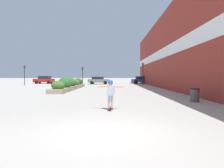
{
  "coord_description": "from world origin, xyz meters",
  "views": [
    {
      "loc": [
        0.27,
        -5.48,
        1.58
      ],
      "look_at": [
        0.04,
        9.25,
        0.99
      ],
      "focal_mm": 32.0,
      "sensor_mm": 36.0,
      "label": 1
    }
  ],
  "objects_px": {
    "car_leftmost": "(142,80)",
    "car_center_left": "(44,80)",
    "skateboarder": "(111,91)",
    "car_rightmost": "(183,80)",
    "trash_bin": "(195,95)",
    "skateboard": "(111,109)",
    "traffic_light_left": "(83,73)",
    "traffic_light_far_left": "(24,72)",
    "car_center_right": "(99,80)",
    "traffic_light_right": "(143,70)"
  },
  "relations": [
    {
      "from": "trash_bin",
      "to": "traffic_light_right",
      "type": "bearing_deg",
      "value": 90.22
    },
    {
      "from": "car_rightmost",
      "to": "traffic_light_left",
      "type": "height_order",
      "value": "traffic_light_left"
    },
    {
      "from": "trash_bin",
      "to": "car_rightmost",
      "type": "relative_size",
      "value": 0.2
    },
    {
      "from": "traffic_light_far_left",
      "to": "car_center_right",
      "type": "bearing_deg",
      "value": 17.41
    },
    {
      "from": "skateboard",
      "to": "skateboarder",
      "type": "relative_size",
      "value": 0.57
    },
    {
      "from": "car_leftmost",
      "to": "traffic_light_far_left",
      "type": "xyz_separation_m",
      "value": [
        -21.41,
        -6.69,
        1.52
      ]
    },
    {
      "from": "skateboarder",
      "to": "trash_bin",
      "type": "bearing_deg",
      "value": 38.13
    },
    {
      "from": "car_rightmost",
      "to": "traffic_light_left",
      "type": "distance_m",
      "value": 21.58
    },
    {
      "from": "skateboard",
      "to": "car_rightmost",
      "type": "relative_size",
      "value": 0.18
    },
    {
      "from": "skateboard",
      "to": "traffic_light_far_left",
      "type": "height_order",
      "value": "traffic_light_far_left"
    },
    {
      "from": "traffic_light_right",
      "to": "traffic_light_far_left",
      "type": "bearing_deg",
      "value": 179.62
    },
    {
      "from": "car_rightmost",
      "to": "car_center_left",
      "type": "bearing_deg",
      "value": -86.54
    },
    {
      "from": "trash_bin",
      "to": "car_center_right",
      "type": "distance_m",
      "value": 27.47
    },
    {
      "from": "trash_bin",
      "to": "car_leftmost",
      "type": "relative_size",
      "value": 0.18
    },
    {
      "from": "skateboard",
      "to": "car_leftmost",
      "type": "bearing_deg",
      "value": 87.34
    },
    {
      "from": "skateboarder",
      "to": "car_rightmost",
      "type": "bearing_deg",
      "value": 73.95
    },
    {
      "from": "skateboarder",
      "to": "traffic_light_left",
      "type": "relative_size",
      "value": 0.41
    },
    {
      "from": "traffic_light_far_left",
      "to": "traffic_light_left",
      "type": "bearing_deg",
      "value": 1.89
    },
    {
      "from": "car_center_right",
      "to": "car_rightmost",
      "type": "relative_size",
      "value": 1.0
    },
    {
      "from": "skateboarder",
      "to": "traffic_light_left",
      "type": "xyz_separation_m",
      "value": [
        -5.49,
        25.63,
        1.3
      ]
    },
    {
      "from": "skateboard",
      "to": "traffic_light_left",
      "type": "bearing_deg",
      "value": 109.75
    },
    {
      "from": "car_leftmost",
      "to": "skateboarder",
      "type": "bearing_deg",
      "value": -10.33
    },
    {
      "from": "skateboarder",
      "to": "car_leftmost",
      "type": "relative_size",
      "value": 0.29
    },
    {
      "from": "skateboarder",
      "to": "trash_bin",
      "type": "height_order",
      "value": "skateboarder"
    },
    {
      "from": "car_center_right",
      "to": "traffic_light_right",
      "type": "distance_m",
      "value": 9.13
    },
    {
      "from": "car_leftmost",
      "to": "traffic_light_right",
      "type": "xyz_separation_m",
      "value": [
        -0.83,
        -6.83,
        1.77
      ]
    },
    {
      "from": "car_center_right",
      "to": "car_leftmost",
      "type": "bearing_deg",
      "value": 107.28
    },
    {
      "from": "car_center_left",
      "to": "car_center_right",
      "type": "bearing_deg",
      "value": -101.43
    },
    {
      "from": "car_leftmost",
      "to": "car_center_left",
      "type": "bearing_deg",
      "value": -88.78
    },
    {
      "from": "trash_bin",
      "to": "car_leftmost",
      "type": "xyz_separation_m",
      "value": [
        0.75,
        29.0,
        0.39
      ]
    },
    {
      "from": "skateboard",
      "to": "car_leftmost",
      "type": "distance_m",
      "value": 32.53
    },
    {
      "from": "car_center_left",
      "to": "skateboard",
      "type": "bearing_deg",
      "value": -155.52
    },
    {
      "from": "skateboarder",
      "to": "traffic_light_left",
      "type": "distance_m",
      "value": 26.24
    },
    {
      "from": "skateboard",
      "to": "trash_bin",
      "type": "bearing_deg",
      "value": 38.13
    },
    {
      "from": "car_rightmost",
      "to": "trash_bin",
      "type": "bearing_deg",
      "value": -17.5
    },
    {
      "from": "car_center_left",
      "to": "traffic_light_right",
      "type": "bearing_deg",
      "value": -108.29
    },
    {
      "from": "skateboarder",
      "to": "car_rightmost",
      "type": "height_order",
      "value": "car_rightmost"
    },
    {
      "from": "car_center_right",
      "to": "car_rightmost",
      "type": "xyz_separation_m",
      "value": [
        17.61,
        4.06,
        0.05
      ]
    },
    {
      "from": "traffic_light_left",
      "to": "skateboarder",
      "type": "bearing_deg",
      "value": -77.92
    },
    {
      "from": "traffic_light_right",
      "to": "skateboard",
      "type": "bearing_deg",
      "value": -101.23
    },
    {
      "from": "skateboard",
      "to": "trash_bin",
      "type": "relative_size",
      "value": 0.91
    },
    {
      "from": "skateboard",
      "to": "car_center_right",
      "type": "bearing_deg",
      "value": 103.46
    },
    {
      "from": "traffic_light_right",
      "to": "car_center_right",
      "type": "bearing_deg",
      "value": 152.79
    },
    {
      "from": "car_center_right",
      "to": "skateboarder",
      "type": "bearing_deg",
      "value": 5.79
    },
    {
      "from": "car_leftmost",
      "to": "car_rightmost",
      "type": "relative_size",
      "value": 1.12
    },
    {
      "from": "traffic_light_left",
      "to": "car_center_left",
      "type": "bearing_deg",
      "value": 146.28
    },
    {
      "from": "car_rightmost",
      "to": "traffic_light_right",
      "type": "xyz_separation_m",
      "value": [
        -9.64,
        -8.15,
        1.76
      ]
    },
    {
      "from": "skateboard",
      "to": "car_center_right",
      "type": "distance_m",
      "value": 29.41
    },
    {
      "from": "car_center_left",
      "to": "skateboarder",
      "type": "bearing_deg",
      "value": -155.52
    },
    {
      "from": "car_rightmost",
      "to": "car_leftmost",
      "type": "bearing_deg",
      "value": -81.47
    }
  ]
}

